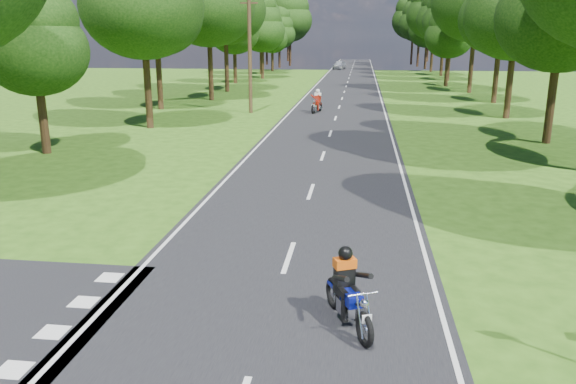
# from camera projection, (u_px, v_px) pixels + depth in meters

# --- Properties ---
(ground) EXTENTS (160.00, 160.00, 0.00)m
(ground) POSITION_uv_depth(u_px,v_px,m) (277.00, 294.00, 11.71)
(ground) COLOR #2C5112
(ground) RESTS_ON ground
(main_road) EXTENTS (7.00, 140.00, 0.02)m
(main_road) POSITION_uv_depth(u_px,v_px,m) (346.00, 86.00, 59.47)
(main_road) COLOR black
(main_road) RESTS_ON ground
(road_markings) EXTENTS (7.40, 140.00, 0.01)m
(road_markings) POSITION_uv_depth(u_px,v_px,m) (344.00, 88.00, 57.69)
(road_markings) COLOR silver
(road_markings) RESTS_ON main_road
(treeline) EXTENTS (40.00, 115.35, 14.78)m
(treeline) POSITION_uv_depth(u_px,v_px,m) (363.00, 9.00, 66.69)
(treeline) COLOR black
(treeline) RESTS_ON ground
(telegraph_pole) EXTENTS (1.20, 0.26, 8.00)m
(telegraph_pole) POSITION_uv_depth(u_px,v_px,m) (250.00, 53.00, 38.10)
(telegraph_pole) COLOR #382616
(telegraph_pole) RESTS_ON ground
(rider_near_blue) EXTENTS (1.28, 1.88, 1.49)m
(rider_near_blue) POSITION_uv_depth(u_px,v_px,m) (349.00, 288.00, 10.22)
(rider_near_blue) COLOR navy
(rider_near_blue) RESTS_ON main_road
(rider_far_red) EXTENTS (1.05, 2.04, 1.62)m
(rider_far_red) POSITION_uv_depth(u_px,v_px,m) (317.00, 101.00, 39.03)
(rider_far_red) COLOR #AA1D0D
(rider_far_red) RESTS_ON main_road
(distant_car) EXTENTS (2.30, 4.19, 1.35)m
(distant_car) POSITION_uv_depth(u_px,v_px,m) (339.00, 65.00, 90.11)
(distant_car) COLOR silver
(distant_car) RESTS_ON main_road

